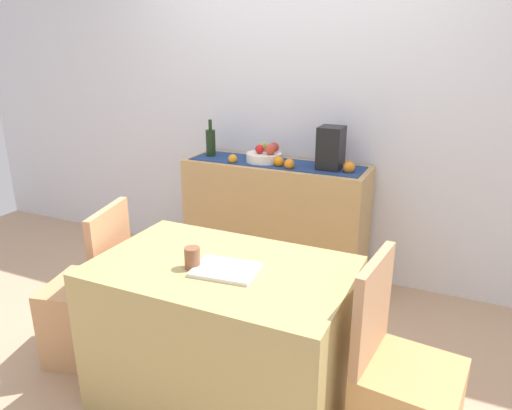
% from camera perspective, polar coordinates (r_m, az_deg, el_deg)
% --- Properties ---
extents(ground_plane, '(6.40, 6.40, 0.02)m').
position_cam_1_polar(ground_plane, '(2.98, -3.16, -16.25)').
color(ground_plane, tan).
rests_on(ground_plane, ground).
extents(room_wall_rear, '(6.40, 0.06, 2.70)m').
position_cam_1_polar(room_wall_rear, '(3.54, 5.59, 13.02)').
color(room_wall_rear, silver).
rests_on(room_wall_rear, ground).
extents(sideboard_console, '(1.34, 0.42, 0.89)m').
position_cam_1_polar(sideboard_console, '(3.54, 2.27, -1.98)').
color(sideboard_console, tan).
rests_on(sideboard_console, ground).
extents(table_runner, '(1.26, 0.32, 0.01)m').
position_cam_1_polar(table_runner, '(3.41, 2.37, 5.07)').
color(table_runner, navy).
rests_on(table_runner, sideboard_console).
extents(fruit_bowl, '(0.26, 0.26, 0.06)m').
position_cam_1_polar(fruit_bowl, '(3.44, 0.97, 5.76)').
color(fruit_bowl, white).
rests_on(fruit_bowl, table_runner).
extents(apple_rear, '(0.06, 0.06, 0.06)m').
position_cam_1_polar(apple_rear, '(3.41, 0.43, 6.74)').
color(apple_rear, red).
rests_on(apple_rear, fruit_bowl).
extents(apple_left, '(0.08, 0.08, 0.08)m').
position_cam_1_polar(apple_left, '(3.38, 1.76, 6.71)').
color(apple_left, '#BE3E2F').
rests_on(apple_left, fruit_bowl).
extents(apple_center, '(0.06, 0.06, 0.06)m').
position_cam_1_polar(apple_center, '(3.50, 0.83, 7.03)').
color(apple_center, '#84AA3F').
rests_on(apple_center, fruit_bowl).
extents(apple_upper, '(0.07, 0.07, 0.07)m').
position_cam_1_polar(apple_upper, '(3.46, 2.20, 6.97)').
color(apple_upper, '#AD382D').
rests_on(apple_upper, fruit_bowl).
extents(wine_bottle, '(0.07, 0.07, 0.28)m').
position_cam_1_polar(wine_bottle, '(3.62, -5.47, 7.50)').
color(wine_bottle, black).
rests_on(wine_bottle, sideboard_console).
extents(coffee_maker, '(0.16, 0.18, 0.29)m').
position_cam_1_polar(coffee_maker, '(3.25, 8.99, 6.76)').
color(coffee_maker, black).
rests_on(coffee_maker, sideboard_console).
extents(orange_loose_mid, '(0.07, 0.07, 0.07)m').
position_cam_1_polar(orange_loose_mid, '(3.25, 4.03, 4.94)').
color(orange_loose_mid, orange).
rests_on(orange_loose_mid, sideboard_console).
extents(orange_loose_near_bowl, '(0.07, 0.07, 0.07)m').
position_cam_1_polar(orange_loose_near_bowl, '(3.41, -2.81, 5.57)').
color(orange_loose_near_bowl, orange).
rests_on(orange_loose_near_bowl, sideboard_console).
extents(orange_loose_far, '(0.07, 0.07, 0.07)m').
position_cam_1_polar(orange_loose_far, '(3.31, 2.76, 5.21)').
color(orange_loose_far, orange).
rests_on(orange_loose_far, sideboard_console).
extents(orange_loose_end, '(0.08, 0.08, 0.08)m').
position_cam_1_polar(orange_loose_end, '(3.20, 11.10, 4.50)').
color(orange_loose_end, orange).
rests_on(orange_loose_end, sideboard_console).
extents(dining_table, '(1.18, 0.75, 0.74)m').
position_cam_1_polar(dining_table, '(2.38, -3.95, -15.25)').
color(dining_table, tan).
rests_on(dining_table, ground).
extents(open_book, '(0.30, 0.24, 0.02)m').
position_cam_1_polar(open_book, '(2.13, -3.67, -7.78)').
color(open_book, white).
rests_on(open_book, dining_table).
extents(coffee_cup, '(0.07, 0.07, 0.10)m').
position_cam_1_polar(coffee_cup, '(2.16, -7.66, -6.33)').
color(coffee_cup, brown).
rests_on(coffee_cup, dining_table).
extents(chair_near_window, '(0.48, 0.48, 0.90)m').
position_cam_1_polar(chair_near_window, '(2.89, -19.26, -12.17)').
color(chair_near_window, tan).
rests_on(chair_near_window, ground).
extents(chair_by_corner, '(0.44, 0.44, 0.90)m').
position_cam_1_polar(chair_by_corner, '(2.24, 17.25, -21.95)').
color(chair_by_corner, tan).
rests_on(chair_by_corner, ground).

